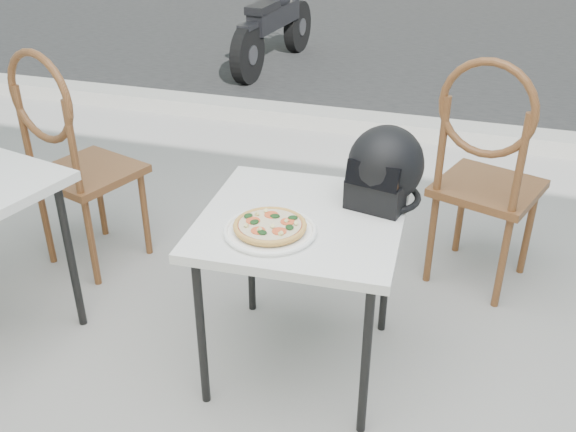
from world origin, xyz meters
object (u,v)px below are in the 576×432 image
(pizza, at_px, (270,225))
(helmet, at_px, (384,169))
(cafe_chair_main, at_px, (486,166))
(cafe_chair_side, at_px, (70,151))
(cafe_table_main, at_px, (302,231))
(plate, at_px, (270,231))
(motorcycle, at_px, (275,27))

(pizza, relative_size, helmet, 0.93)
(cafe_chair_main, distance_m, cafe_chair_side, 1.92)
(helmet, xyz_separation_m, cafe_chair_side, (-1.51, 0.18, -0.19))
(cafe_table_main, height_order, cafe_chair_main, cafe_chair_main)
(pizza, bearing_deg, cafe_chair_main, 53.23)
(plate, xyz_separation_m, cafe_chair_main, (0.70, 0.94, -0.07))
(cafe_chair_side, height_order, motorcycle, cafe_chair_side)
(cafe_table_main, height_order, helmet, helmet)
(cafe_table_main, height_order, plate, plate)
(cafe_table_main, distance_m, helmet, 0.39)
(helmet, bearing_deg, cafe_chair_main, 69.23)
(pizza, height_order, cafe_chair_main, cafe_chair_main)
(plate, distance_m, cafe_chair_main, 1.17)
(pizza, bearing_deg, plate, -87.66)
(cafe_table_main, relative_size, helmet, 2.18)
(cafe_table_main, relative_size, cafe_chair_main, 0.67)
(pizza, bearing_deg, helmet, 47.58)
(cafe_chair_side, bearing_deg, plate, 173.15)
(pizza, xyz_separation_m, motorcycle, (-1.42, 4.33, -0.33))
(cafe_table_main, bearing_deg, pizza, -115.96)
(cafe_table_main, distance_m, motorcycle, 4.45)
(plate, distance_m, helmet, 0.50)
(motorcycle, bearing_deg, helmet, -61.07)
(cafe_chair_main, distance_m, motorcycle, 4.01)
(plate, distance_m, cafe_chair_side, 1.30)
(pizza, bearing_deg, motorcycle, 108.11)
(helmet, height_order, cafe_chair_side, cafe_chair_side)
(pizza, xyz_separation_m, cafe_chair_main, (0.70, 0.94, -0.09))
(plate, height_order, helmet, helmet)
(cafe_table_main, distance_m, cafe_chair_main, 1.01)
(pizza, distance_m, cafe_chair_side, 1.30)
(plate, bearing_deg, pizza, 92.34)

